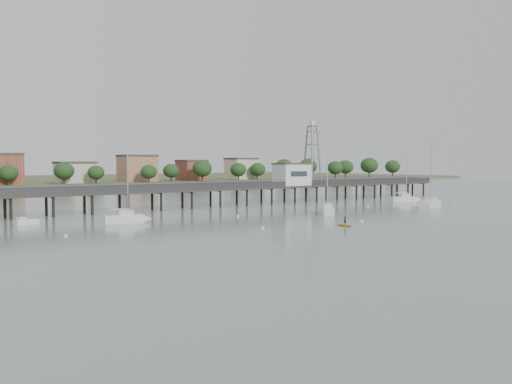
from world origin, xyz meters
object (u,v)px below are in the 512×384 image
at_px(lattice_tower, 312,155).
at_px(pier, 201,189).
at_px(yellow_dinghy, 345,226).
at_px(sailboat_c, 327,210).
at_px(sailboat_e, 409,199).
at_px(sailboat_b, 132,219).
at_px(white_tender, 26,222).
at_px(sailboat_d, 432,204).

bearing_deg(lattice_tower, pier, -180.00).
relative_size(lattice_tower, yellow_dinghy, 6.43).
bearing_deg(yellow_dinghy, sailboat_c, 51.32).
relative_size(pier, sailboat_e, 13.15).
height_order(sailboat_e, sailboat_c, sailboat_c).
height_order(pier, sailboat_e, sailboat_e).
xyz_separation_m(pier, sailboat_e, (47.84, -16.09, -3.14)).
distance_m(sailboat_b, sailboat_c, 36.11).
bearing_deg(pier, white_tender, -163.51).
relative_size(sailboat_b, sailboat_e, 1.00).
bearing_deg(pier, sailboat_c, -67.52).
height_order(sailboat_c, white_tender, sailboat_c).
bearing_deg(sailboat_d, sailboat_c, 156.43).
bearing_deg(sailboat_b, lattice_tower, 32.96).
bearing_deg(sailboat_d, white_tender, 148.17).
bearing_deg(sailboat_e, sailboat_c, -136.12).
xyz_separation_m(sailboat_b, sailboat_e, (72.42, 2.66, -0.00)).
relative_size(pier, sailboat_b, 13.20).
xyz_separation_m(lattice_tower, white_tender, (-70.05, -11.41, -10.68)).
bearing_deg(white_tender, pier, 6.92).
height_order(sailboat_b, sailboat_c, sailboat_c).
bearing_deg(yellow_dinghy, pier, 86.23).
relative_size(pier, white_tender, 41.00).
bearing_deg(pier, lattice_tower, 0.00).
xyz_separation_m(lattice_tower, yellow_dinghy, (-33.20, -42.48, -11.10)).
bearing_deg(white_tender, yellow_dinghy, -49.72).
bearing_deg(sailboat_c, sailboat_d, -53.95).
xyz_separation_m(sailboat_e, sailboat_c, (-37.06, -9.96, -0.00)).
xyz_separation_m(sailboat_b, sailboat_d, (65.08, -9.12, -0.02)).
xyz_separation_m(sailboat_c, white_tender, (-49.33, 14.63, -0.23)).
relative_size(pier, sailboat_c, 12.52).
height_order(sailboat_b, white_tender, sailboat_b).
xyz_separation_m(pier, white_tender, (-38.55, -11.41, -3.38)).
relative_size(lattice_tower, sailboat_d, 1.00).
bearing_deg(yellow_dinghy, sailboat_e, 26.58).
bearing_deg(sailboat_c, white_tender, 113.03).
relative_size(pier, lattice_tower, 9.68).
bearing_deg(pier, yellow_dinghy, -92.29).
distance_m(sailboat_d, white_tender, 80.74).
height_order(sailboat_d, yellow_dinghy, sailboat_d).
distance_m(lattice_tower, sailboat_e, 25.20).
bearing_deg(yellow_dinghy, sailboat_d, 17.63).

